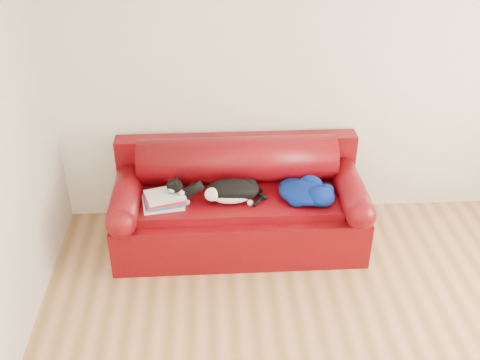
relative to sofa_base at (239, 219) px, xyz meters
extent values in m
cube|color=beige|center=(0.69, 0.51, 1.06)|extent=(4.50, 0.02, 2.60)
cube|color=#420205|center=(0.00, 0.01, -0.03)|extent=(2.10, 0.90, 0.42)
cube|color=#420205|center=(0.00, -0.04, 0.21)|extent=(1.66, 0.62, 0.10)
cylinder|color=black|center=(-0.93, -0.32, -0.21)|extent=(0.06, 0.06, 0.05)
cylinder|color=black|center=(0.93, -0.32, -0.21)|extent=(0.06, 0.06, 0.05)
cylinder|color=black|center=(-0.93, 0.34, -0.21)|extent=(0.06, 0.06, 0.05)
cylinder|color=black|center=(0.93, 0.34, -0.21)|extent=(0.06, 0.06, 0.05)
cube|color=#420205|center=(0.00, 0.37, 0.19)|extent=(2.10, 0.18, 0.85)
cylinder|color=#420205|center=(0.00, 0.26, 0.44)|extent=(1.70, 0.40, 0.40)
cylinder|color=#420205|center=(-0.93, 0.01, 0.30)|extent=(0.24, 0.88, 0.24)
sphere|color=#420205|center=(-0.93, -0.43, 0.30)|extent=(0.24, 0.24, 0.24)
cylinder|color=#420205|center=(0.93, 0.01, 0.30)|extent=(0.24, 0.88, 0.24)
sphere|color=#420205|center=(0.93, -0.43, 0.30)|extent=(0.24, 0.24, 0.24)
cube|color=beige|center=(-0.62, -0.14, 0.28)|extent=(0.36, 0.30, 0.02)
cube|color=white|center=(-0.62, -0.14, 0.28)|extent=(0.35, 0.28, 0.02)
cube|color=#1B5794|center=(-0.62, -0.14, 0.30)|extent=(0.36, 0.30, 0.02)
cube|color=white|center=(-0.62, -0.14, 0.30)|extent=(0.35, 0.29, 0.02)
cube|color=red|center=(-0.62, -0.14, 0.33)|extent=(0.36, 0.31, 0.02)
cube|color=white|center=(-0.62, -0.14, 0.33)|extent=(0.34, 0.29, 0.02)
cube|color=silver|center=(-0.62, -0.14, 0.35)|extent=(0.36, 0.31, 0.02)
cube|color=white|center=(-0.62, -0.14, 0.35)|extent=(0.34, 0.30, 0.02)
ellipsoid|color=black|center=(-0.06, -0.10, 0.35)|extent=(0.47, 0.31, 0.18)
ellipsoid|color=silver|center=(-0.07, -0.16, 0.32)|extent=(0.33, 0.19, 0.11)
ellipsoid|color=silver|center=(-0.23, -0.16, 0.36)|extent=(0.14, 0.13, 0.11)
ellipsoid|color=black|center=(0.07, -0.07, 0.34)|extent=(0.21, 0.21, 0.16)
ellipsoid|color=black|center=(-0.34, -0.15, 0.41)|extent=(0.15, 0.14, 0.11)
ellipsoid|color=silver|center=(-0.36, -0.19, 0.40)|extent=(0.07, 0.06, 0.05)
sphere|color=#BF7272|center=(-0.38, -0.19, 0.40)|extent=(0.02, 0.02, 0.02)
cone|color=black|center=(-0.32, -0.18, 0.46)|extent=(0.06, 0.05, 0.05)
cone|color=black|center=(-0.33, -0.12, 0.46)|extent=(0.06, 0.05, 0.05)
cylinder|color=black|center=(0.17, -0.08, 0.29)|extent=(0.12, 0.15, 0.04)
sphere|color=silver|center=(-0.26, -0.18, 0.28)|extent=(0.04, 0.04, 0.04)
sphere|color=silver|center=(0.08, -0.18, 0.28)|extent=(0.04, 0.04, 0.04)
ellipsoid|color=#020F45|center=(0.53, -0.11, 0.33)|extent=(0.49, 0.47, 0.13)
ellipsoid|color=#020F45|center=(0.64, -0.20, 0.34)|extent=(0.30, 0.28, 0.15)
ellipsoid|color=#020F45|center=(0.45, -0.01, 0.31)|extent=(0.32, 0.34, 0.10)
ellipsoid|color=#020F45|center=(0.60, -0.01, 0.34)|extent=(0.25, 0.22, 0.15)
ellipsoid|color=#020F45|center=(0.46, -0.19, 0.31)|extent=(0.20, 0.21, 0.10)
ellipsoid|color=silver|center=(0.57, -0.20, 0.35)|extent=(0.19, 0.11, 0.04)
camera|label=1|loc=(-0.22, -3.98, 2.79)|focal=42.00mm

